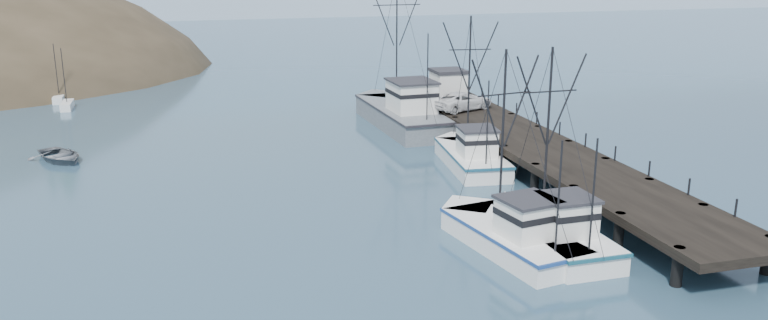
# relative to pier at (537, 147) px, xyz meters

# --- Properties ---
(ground) EXTENTS (400.00, 400.00, 0.00)m
(ground) POSITION_rel_pier_xyz_m (-14.00, -16.00, -1.69)
(ground) COLOR #29475C
(ground) RESTS_ON ground
(pier) EXTENTS (6.00, 44.00, 2.00)m
(pier) POSITION_rel_pier_xyz_m (0.00, 0.00, 0.00)
(pier) COLOR black
(pier) RESTS_ON ground
(distant_ridge) EXTENTS (360.00, 40.00, 26.00)m
(distant_ridge) POSITION_rel_pier_xyz_m (-4.00, 154.00, -1.69)
(distant_ridge) COLOR #9EB2C6
(distant_ridge) RESTS_ON ground
(distant_ridge_far) EXTENTS (180.00, 25.00, 18.00)m
(distant_ridge_far) POSITION_rel_pier_xyz_m (-54.00, 169.00, -1.69)
(distant_ridge_far) COLOR silver
(distant_ridge_far) RESTS_ON ground
(trawler_near) EXTENTS (3.72, 10.82, 11.05)m
(trawler_near) POSITION_rel_pier_xyz_m (-5.95, -13.67, -0.87)
(trawler_near) COLOR white
(trawler_near) RESTS_ON ground
(trawler_mid) EXTENTS (5.32, 11.15, 11.00)m
(trawler_mid) POSITION_rel_pier_xyz_m (-8.33, -13.46, -0.87)
(trawler_mid) COLOR white
(trawler_mid) RESTS_ON ground
(trawler_far) EXTENTS (4.60, 11.16, 11.37)m
(trawler_far) POSITION_rel_pier_xyz_m (-4.29, 2.14, -0.87)
(trawler_far) COLOR white
(trawler_far) RESTS_ON ground
(work_vessel) EXTENTS (5.82, 17.26, 14.20)m
(work_vessel) POSITION_rel_pier_xyz_m (-5.28, 16.43, -0.46)
(work_vessel) COLOR slate
(work_vessel) RESTS_ON ground
(pier_shed) EXTENTS (3.00, 3.20, 2.80)m
(pier_shed) POSITION_rel_pier_xyz_m (-0.29, 18.00, 1.73)
(pier_shed) COLOR silver
(pier_shed) RESTS_ON pier
(pickup_truck) EXTENTS (6.32, 4.56, 1.60)m
(pickup_truck) POSITION_rel_pier_xyz_m (-0.89, 12.68, 1.11)
(pickup_truck) COLOR silver
(pickup_truck) RESTS_ON pier
(motorboat) EXTENTS (5.82, 6.40, 1.08)m
(motorboat) POSITION_rel_pier_xyz_m (-34.13, 12.01, -1.69)
(motorboat) COLOR slate
(motorboat) RESTS_ON ground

